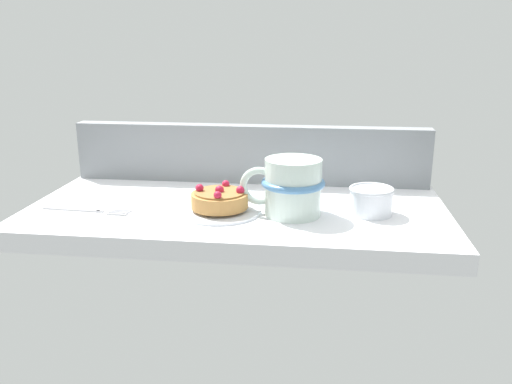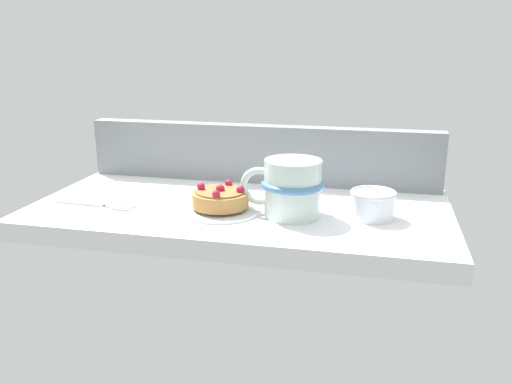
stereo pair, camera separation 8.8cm
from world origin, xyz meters
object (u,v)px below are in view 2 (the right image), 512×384
coffee_mug (291,188)px  dessert_plate (221,209)px  raspberry_tart (221,198)px  dessert_fork (94,204)px  sugar_bowl (373,204)px

coffee_mug → dessert_plate: bearing=-177.5°
raspberry_tart → coffee_mug: (11.98, 0.52, 2.45)cm
dessert_fork → dessert_plate: bearing=5.4°
coffee_mug → sugar_bowl: bearing=8.1°
dessert_plate → raspberry_tart: bearing=0.8°
dessert_plate → raspberry_tart: size_ratio=1.44×
coffee_mug → dessert_fork: coffee_mug is taller
raspberry_tart → dessert_fork: bearing=-174.6°
dessert_plate → coffee_mug: (11.99, 0.52, 4.42)cm
dessert_plate → sugar_bowl: (25.25, 2.40, 2.02)cm
raspberry_tart → coffee_mug: bearing=2.5°
sugar_bowl → raspberry_tart: bearing=-174.6°
raspberry_tart → coffee_mug: size_ratio=0.68×
raspberry_tart → sugar_bowl: 25.35cm
dessert_fork → sugar_bowl: 48.20cm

